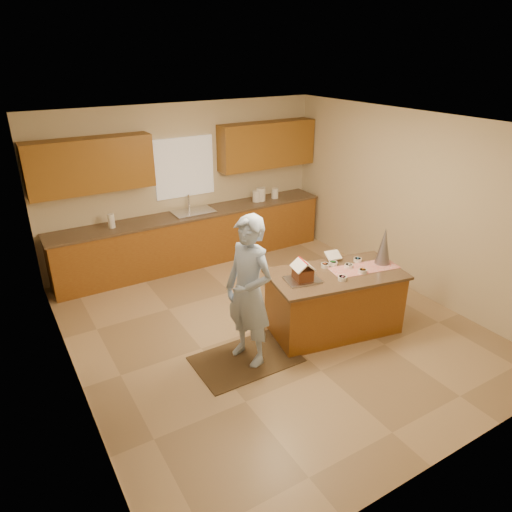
# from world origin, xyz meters

# --- Properties ---
(floor) EXTENTS (5.50, 5.50, 0.00)m
(floor) POSITION_xyz_m (0.00, 0.00, 0.00)
(floor) COLOR tan
(floor) RESTS_ON ground
(ceiling) EXTENTS (5.50, 5.50, 0.00)m
(ceiling) POSITION_xyz_m (0.00, 0.00, 2.70)
(ceiling) COLOR silver
(ceiling) RESTS_ON floor
(wall_back) EXTENTS (5.50, 5.50, 0.00)m
(wall_back) POSITION_xyz_m (0.00, 2.75, 1.35)
(wall_back) COLOR beige
(wall_back) RESTS_ON floor
(wall_front) EXTENTS (5.50, 5.50, 0.00)m
(wall_front) POSITION_xyz_m (0.00, -2.75, 1.35)
(wall_front) COLOR beige
(wall_front) RESTS_ON floor
(wall_left) EXTENTS (5.50, 5.50, 0.00)m
(wall_left) POSITION_xyz_m (-2.50, 0.00, 1.35)
(wall_left) COLOR beige
(wall_left) RESTS_ON floor
(wall_right) EXTENTS (5.50, 5.50, 0.00)m
(wall_right) POSITION_xyz_m (2.50, 0.00, 1.35)
(wall_right) COLOR beige
(wall_right) RESTS_ON floor
(stone_accent) EXTENTS (0.00, 2.50, 2.50)m
(stone_accent) POSITION_xyz_m (-2.48, -0.80, 1.25)
(stone_accent) COLOR gray
(stone_accent) RESTS_ON wall_left
(window_curtain) EXTENTS (1.05, 0.03, 1.00)m
(window_curtain) POSITION_xyz_m (0.00, 2.72, 1.65)
(window_curtain) COLOR white
(window_curtain) RESTS_ON wall_back
(back_counter_base) EXTENTS (4.80, 0.60, 0.88)m
(back_counter_base) POSITION_xyz_m (0.00, 2.45, 0.44)
(back_counter_base) COLOR brown
(back_counter_base) RESTS_ON floor
(back_counter_top) EXTENTS (4.85, 0.63, 0.04)m
(back_counter_top) POSITION_xyz_m (0.00, 2.45, 0.90)
(back_counter_top) COLOR brown
(back_counter_top) RESTS_ON back_counter_base
(upper_cabinet_left) EXTENTS (1.85, 0.35, 0.80)m
(upper_cabinet_left) POSITION_xyz_m (-1.55, 2.57, 1.90)
(upper_cabinet_left) COLOR #985E20
(upper_cabinet_left) RESTS_ON wall_back
(upper_cabinet_right) EXTENTS (1.85, 0.35, 0.80)m
(upper_cabinet_right) POSITION_xyz_m (1.55, 2.57, 1.90)
(upper_cabinet_right) COLOR #985E20
(upper_cabinet_right) RESTS_ON wall_back
(sink) EXTENTS (0.70, 0.45, 0.12)m
(sink) POSITION_xyz_m (0.00, 2.45, 0.89)
(sink) COLOR silver
(sink) RESTS_ON back_counter_top
(faucet) EXTENTS (0.03, 0.03, 0.28)m
(faucet) POSITION_xyz_m (0.00, 2.63, 1.06)
(faucet) COLOR silver
(faucet) RESTS_ON back_counter_top
(island_base) EXTENTS (1.78, 1.12, 0.81)m
(island_base) POSITION_xyz_m (0.69, -0.50, 0.40)
(island_base) COLOR brown
(island_base) RESTS_ON floor
(island_top) EXTENTS (1.87, 1.21, 0.04)m
(island_top) POSITION_xyz_m (0.69, -0.50, 0.83)
(island_top) COLOR brown
(island_top) RESTS_ON island_base
(table_runner) EXTENTS (0.97, 0.50, 0.01)m
(table_runner) POSITION_xyz_m (1.10, -0.57, 0.85)
(table_runner) COLOR red
(table_runner) RESTS_ON island_top
(baking_tray) EXTENTS (0.47, 0.39, 0.02)m
(baking_tray) POSITION_xyz_m (0.19, -0.45, 0.86)
(baking_tray) COLOR silver
(baking_tray) RESTS_ON island_top
(cookbook) EXTENTS (0.23, 0.19, 0.09)m
(cookbook) POSITION_xyz_m (0.89, -0.18, 0.93)
(cookbook) COLOR white
(cookbook) RESTS_ON island_top
(tinsel_tree) EXTENTS (0.24, 0.24, 0.51)m
(tinsel_tree) POSITION_xyz_m (1.40, -0.59, 1.10)
(tinsel_tree) COLOR #9E9EA9
(tinsel_tree) RESTS_ON island_top
(rug) EXTENTS (1.25, 0.81, 0.01)m
(rug) POSITION_xyz_m (-0.66, -0.49, 0.01)
(rug) COLOR black
(rug) RESTS_ON floor
(boy) EXTENTS (0.60, 0.76, 1.84)m
(boy) POSITION_xyz_m (-0.61, -0.49, 0.93)
(boy) COLOR #A2BEE7
(boy) RESTS_ON rug
(canister_a) EXTENTS (0.15, 0.15, 0.20)m
(canister_a) POSITION_xyz_m (1.26, 2.45, 1.02)
(canister_a) COLOR white
(canister_a) RESTS_ON back_counter_top
(canister_b) EXTENTS (0.17, 0.17, 0.24)m
(canister_b) POSITION_xyz_m (1.35, 2.45, 1.04)
(canister_b) COLOR white
(canister_b) RESTS_ON back_counter_top
(canister_c) EXTENTS (0.13, 0.13, 0.19)m
(canister_c) POSITION_xyz_m (1.66, 2.45, 1.01)
(canister_c) COLOR white
(canister_c) RESTS_ON back_counter_top
(paper_towel) EXTENTS (0.10, 0.10, 0.22)m
(paper_towel) POSITION_xyz_m (-1.38, 2.45, 1.03)
(paper_towel) COLOR white
(paper_towel) RESTS_ON back_counter_top
(gingerbread_house) EXTENTS (0.30, 0.30, 0.26)m
(gingerbread_house) POSITION_xyz_m (0.19, -0.45, 0.97)
(gingerbread_house) COLOR #5F2B19
(gingerbread_house) RESTS_ON baking_tray
(candy_bowls) EXTENTS (0.65, 0.51, 0.05)m
(candy_bowls) POSITION_xyz_m (0.86, -0.46, 0.87)
(candy_bowls) COLOR pink
(candy_bowls) RESTS_ON island_top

